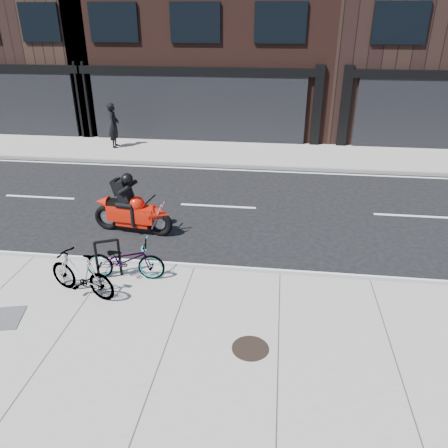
# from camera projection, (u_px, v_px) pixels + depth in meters

# --- Properties ---
(ground) EXTENTS (120.00, 120.00, 0.00)m
(ground) POSITION_uv_depth(u_px,v_px,m) (208.00, 235.00, 12.06)
(ground) COLOR black
(ground) RESTS_ON ground
(sidewalk_near) EXTENTS (60.00, 6.00, 0.13)m
(sidewalk_near) POSITION_uv_depth(u_px,v_px,m) (162.00, 361.00, 7.55)
(sidewalk_near) COLOR gray
(sidewalk_near) RESTS_ON ground
(sidewalk_far) EXTENTS (60.00, 3.50, 0.13)m
(sidewalk_far) POSITION_uv_depth(u_px,v_px,m) (236.00, 153.00, 18.96)
(sidewalk_far) COLOR gray
(sidewalk_far) RESTS_ON ground
(building_midwest) EXTENTS (10.00, 10.00, 12.00)m
(building_midwest) POSITION_uv_depth(u_px,v_px,m) (32.00, 5.00, 23.82)
(building_midwest) COLOR black
(building_midwest) RESTS_ON ground
(bike_rack) EXTENTS (0.51, 0.27, 0.93)m
(bike_rack) POSITION_uv_depth(u_px,v_px,m) (108.00, 255.00, 9.64)
(bike_rack) COLOR black
(bike_rack) RESTS_ON sidewalk_near
(bicycle_front) EXTENTS (1.80, 0.76, 0.92)m
(bicycle_front) POSITION_uv_depth(u_px,v_px,m) (125.00, 260.00, 9.64)
(bicycle_front) COLOR gray
(bicycle_front) RESTS_ON sidewalk_near
(bicycle_rear) EXTENTS (1.72, 0.96, 1.00)m
(bicycle_rear) POSITION_uv_depth(u_px,v_px,m) (81.00, 274.00, 9.05)
(bicycle_rear) COLOR gray
(bicycle_rear) RESTS_ON sidewalk_near
(motorcycle) EXTENTS (2.32, 0.74, 1.73)m
(motorcycle) POSITION_uv_depth(u_px,v_px,m) (135.00, 209.00, 11.87)
(motorcycle) COLOR black
(motorcycle) RESTS_ON ground
(pedestrian) EXTENTS (0.57, 0.77, 1.94)m
(pedestrian) POSITION_uv_depth(u_px,v_px,m) (114.00, 125.00, 19.24)
(pedestrian) COLOR black
(pedestrian) RESTS_ON sidewalk_far
(manhole_cover) EXTENTS (0.72, 0.72, 0.02)m
(manhole_cover) POSITION_uv_depth(u_px,v_px,m) (250.00, 348.00, 7.73)
(manhole_cover) COLOR black
(manhole_cover) RESTS_ON sidewalk_near
(utility_grate) EXTENTS (0.91, 0.91, 0.02)m
(utility_grate) POSITION_uv_depth(u_px,v_px,m) (2.00, 318.00, 8.49)
(utility_grate) COLOR #4B4B4D
(utility_grate) RESTS_ON sidewalk_near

